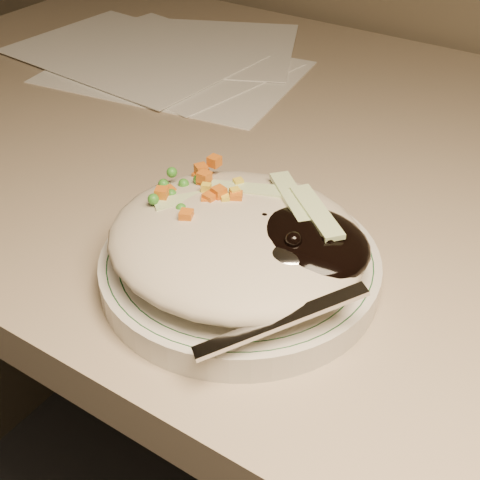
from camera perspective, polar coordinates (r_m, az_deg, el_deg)
The scene contains 5 objects.
desk at distance 0.77m, azimuth 12.12°, elevation -7.60°, with size 1.40×0.70×0.74m.
plate at distance 0.50m, azimuth 0.00°, elevation -2.38°, with size 0.21×0.21×0.02m, color silver.
plate_rim at distance 0.50m, azimuth 0.00°, elevation -1.48°, with size 0.20×0.20×0.00m.
meal at distance 0.48m, azimuth 0.37°, elevation 0.32°, with size 0.21×0.19×0.05m.
papers at distance 0.91m, azimuth -6.55°, elevation 15.29°, with size 0.40×0.36×0.00m.
Camera 1 is at (0.17, 0.84, 1.07)m, focal length 50.00 mm.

